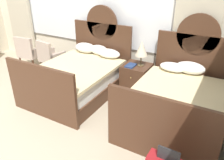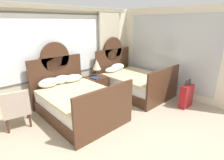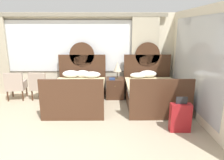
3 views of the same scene
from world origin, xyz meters
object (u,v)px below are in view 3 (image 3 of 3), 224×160
(bed_near_window, at_px, (79,92))
(book_on_nightstand, at_px, (112,79))
(nightstand_between_beds, at_px, (115,88))
(bed_near_mirror, at_px, (152,92))
(armchair_by_window_centre, at_px, (16,85))
(armchair_by_window_left, at_px, (40,85))
(table_lamp_on_nightstand, at_px, (117,67))
(suitcase_on_floor, at_px, (180,117))

(bed_near_window, xyz_separation_m, book_on_nightstand, (0.99, 0.51, 0.27))
(bed_near_window, xyz_separation_m, nightstand_between_beds, (1.08, 0.62, -0.07))
(bed_near_mirror, bearing_deg, armchair_by_window_centre, 173.73)
(nightstand_between_beds, bearing_deg, armchair_by_window_left, -175.78)
(bed_near_window, xyz_separation_m, armchair_by_window_left, (-1.26, 0.45, 0.09))
(bed_near_mirror, distance_m, book_on_nightstand, 1.31)
(bed_near_window, height_order, nightstand_between_beds, bed_near_window)
(table_lamp_on_nightstand, bearing_deg, bed_near_window, -150.94)
(book_on_nightstand, bearing_deg, bed_near_window, -152.74)
(armchair_by_window_centre, bearing_deg, book_on_nightstand, 1.16)
(table_lamp_on_nightstand, height_order, armchair_by_window_centre, table_lamp_on_nightstand)
(suitcase_on_floor, bearing_deg, bed_near_window, 145.84)
(bed_near_mirror, xyz_separation_m, book_on_nightstand, (-1.17, 0.52, 0.27))
(nightstand_between_beds, relative_size, book_on_nightstand, 2.46)
(suitcase_on_floor, bearing_deg, table_lamp_on_nightstand, 119.23)
(armchair_by_window_left, distance_m, armchair_by_window_centre, 0.77)
(armchair_by_window_centre, bearing_deg, bed_near_mirror, -6.27)
(bed_near_mirror, distance_m, armchair_by_window_left, 3.45)
(bed_near_mirror, bearing_deg, suitcase_on_floor, -79.96)
(nightstand_between_beds, bearing_deg, table_lamp_on_nightstand, 15.82)
(bed_near_window, height_order, table_lamp_on_nightstand, bed_near_window)
(nightstand_between_beds, bearing_deg, bed_near_window, -150.10)
(bed_near_window, relative_size, table_lamp_on_nightstand, 3.94)
(bed_near_window, relative_size, suitcase_on_floor, 2.68)
(bed_near_mirror, height_order, armchair_by_window_left, bed_near_mirror)
(nightstand_between_beds, distance_m, armchair_by_window_left, 2.36)
(nightstand_between_beds, height_order, suitcase_on_floor, suitcase_on_floor)
(bed_near_mirror, bearing_deg, book_on_nightstand, 155.93)
(table_lamp_on_nightstand, bearing_deg, armchair_by_window_left, -175.40)
(bed_near_mirror, height_order, nightstand_between_beds, bed_near_mirror)
(bed_near_window, bearing_deg, armchair_by_window_centre, 167.58)
(table_lamp_on_nightstand, height_order, suitcase_on_floor, table_lamp_on_nightstand)
(nightstand_between_beds, distance_m, armchair_by_window_centre, 3.12)
(book_on_nightstand, bearing_deg, suitcase_on_floor, -56.07)
(book_on_nightstand, bearing_deg, armchair_by_window_centre, -178.84)
(bed_near_mirror, relative_size, nightstand_between_beds, 3.33)
(armchair_by_window_left, bearing_deg, armchair_by_window_centre, -179.95)
(bed_near_window, relative_size, bed_near_mirror, 1.00)
(nightstand_between_beds, xyz_separation_m, table_lamp_on_nightstand, (0.08, 0.02, 0.69))
(armchair_by_window_centre, bearing_deg, bed_near_window, -12.42)
(armchair_by_window_left, bearing_deg, table_lamp_on_nightstand, 4.60)
(bed_near_mirror, height_order, table_lamp_on_nightstand, bed_near_mirror)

